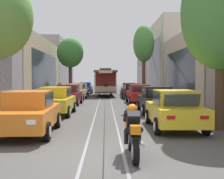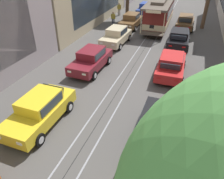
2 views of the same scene
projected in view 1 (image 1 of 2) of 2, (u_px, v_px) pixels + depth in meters
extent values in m
plane|color=#4C4947|center=(105.00, 98.00, 31.06)|extent=(160.00, 160.00, 0.00)
cube|color=gray|center=(101.00, 96.00, 34.89)|extent=(0.08, 66.46, 0.01)
cube|color=gray|center=(109.00, 96.00, 34.92)|extent=(0.08, 66.46, 0.01)
cube|color=black|center=(105.00, 96.00, 34.90)|extent=(0.03, 66.46, 0.01)
cube|color=tan|center=(24.00, 68.00, 34.57)|extent=(5.14, 19.19, 6.81)
cube|color=#2D3842|center=(46.00, 70.00, 34.64)|extent=(0.04, 13.64, 4.09)
cube|color=gray|center=(54.00, 66.00, 54.00)|extent=(4.84, 19.19, 8.88)
cube|color=#2D3842|center=(67.00, 69.00, 54.07)|extent=(0.04, 13.64, 5.33)
cube|color=#BCAD93|center=(205.00, 67.00, 27.71)|extent=(5.05, 14.31, 6.38)
cube|color=#2D3842|center=(179.00, 70.00, 27.66)|extent=(0.04, 10.23, 3.83)
cube|color=beige|center=(173.00, 58.00, 42.25)|extent=(5.74, 14.31, 10.10)
cube|color=#2D3842|center=(154.00, 62.00, 42.20)|extent=(0.04, 10.23, 6.06)
cube|color=gray|center=(155.00, 74.00, 56.92)|extent=(5.30, 14.31, 6.17)
cube|color=#2D3842|center=(141.00, 75.00, 56.87)|extent=(0.04, 10.23, 3.70)
cube|color=orange|center=(29.00, 116.00, 10.69)|extent=(1.95, 4.36, 0.66)
cube|color=orange|center=(29.00, 99.00, 10.82)|extent=(1.55, 2.12, 0.60)
cube|color=#2D3842|center=(24.00, 101.00, 9.99)|extent=(1.34, 0.27, 0.47)
cube|color=#2D3842|center=(36.00, 98.00, 12.00)|extent=(1.30, 0.24, 0.45)
cube|color=#2D3842|center=(50.00, 99.00, 10.86)|extent=(0.09, 1.81, 0.47)
cube|color=#2D3842|center=(9.00, 99.00, 10.78)|extent=(0.09, 1.81, 0.47)
cube|color=white|center=(31.00, 122.00, 8.57)|extent=(0.28, 0.05, 0.14)
cube|color=#B21414|center=(53.00, 108.00, 12.88)|extent=(0.28, 0.05, 0.12)
cube|color=#B21414|center=(27.00, 108.00, 12.81)|extent=(0.28, 0.05, 0.12)
cylinder|color=black|center=(47.00, 132.00, 9.43)|extent=(0.22, 0.65, 0.64)
cylinder|color=silver|center=(50.00, 132.00, 9.43)|extent=(0.03, 0.35, 0.35)
cylinder|color=black|center=(57.00, 120.00, 12.09)|extent=(0.22, 0.65, 0.64)
cylinder|color=silver|center=(60.00, 120.00, 12.09)|extent=(0.03, 0.35, 0.35)
cylinder|color=black|center=(14.00, 120.00, 11.98)|extent=(0.22, 0.65, 0.64)
cylinder|color=silver|center=(12.00, 120.00, 11.98)|extent=(0.03, 0.35, 0.35)
cube|color=gold|center=(56.00, 103.00, 16.46)|extent=(1.84, 4.32, 0.66)
cube|color=gold|center=(56.00, 92.00, 16.59)|extent=(1.50, 2.08, 0.60)
cube|color=#2D3842|center=(53.00, 93.00, 15.76)|extent=(1.33, 0.23, 0.47)
cube|color=#2D3842|center=(60.00, 92.00, 17.78)|extent=(1.30, 0.21, 0.45)
cube|color=#2D3842|center=(69.00, 92.00, 16.60)|extent=(0.05, 1.81, 0.47)
cube|color=#2D3842|center=(43.00, 92.00, 16.58)|extent=(0.05, 1.81, 0.47)
cube|color=white|center=(59.00, 105.00, 14.31)|extent=(0.28, 0.04, 0.14)
cube|color=#B21414|center=(70.00, 99.00, 18.63)|extent=(0.28, 0.04, 0.12)
cube|color=white|center=(36.00, 105.00, 14.30)|extent=(0.28, 0.04, 0.14)
cube|color=#B21414|center=(53.00, 99.00, 18.61)|extent=(0.28, 0.04, 0.12)
cylinder|color=black|center=(68.00, 112.00, 15.16)|extent=(0.21, 0.64, 0.64)
cylinder|color=silver|center=(70.00, 112.00, 15.16)|extent=(0.02, 0.35, 0.35)
cylinder|color=black|center=(34.00, 112.00, 15.13)|extent=(0.21, 0.64, 0.64)
cylinder|color=silver|center=(32.00, 112.00, 15.13)|extent=(0.02, 0.35, 0.35)
cylinder|color=black|center=(74.00, 107.00, 17.82)|extent=(0.21, 0.64, 0.64)
cylinder|color=silver|center=(76.00, 107.00, 17.82)|extent=(0.02, 0.35, 0.35)
cylinder|color=black|center=(45.00, 107.00, 17.80)|extent=(0.21, 0.64, 0.64)
cylinder|color=silver|center=(43.00, 107.00, 17.80)|extent=(0.02, 0.35, 0.35)
cube|color=maroon|center=(68.00, 97.00, 22.93)|extent=(1.92, 4.35, 0.66)
cube|color=maroon|center=(68.00, 89.00, 23.06)|extent=(1.53, 2.10, 0.60)
cube|color=#2D3842|center=(67.00, 89.00, 22.22)|extent=(1.34, 0.26, 0.47)
cube|color=#2D3842|center=(71.00, 88.00, 24.24)|extent=(1.30, 0.23, 0.45)
cube|color=#2D3842|center=(78.00, 89.00, 23.06)|extent=(0.08, 1.81, 0.47)
cube|color=#2D3842|center=(59.00, 89.00, 23.07)|extent=(0.08, 1.81, 0.47)
cube|color=white|center=(71.00, 97.00, 20.77)|extent=(0.28, 0.05, 0.14)
cube|color=#B21414|center=(79.00, 94.00, 25.09)|extent=(0.28, 0.05, 0.12)
cube|color=white|center=(56.00, 97.00, 20.77)|extent=(0.28, 0.05, 0.14)
cube|color=#B21414|center=(66.00, 94.00, 25.09)|extent=(0.28, 0.05, 0.12)
cylinder|color=black|center=(77.00, 102.00, 21.61)|extent=(0.22, 0.65, 0.64)
cylinder|color=silver|center=(79.00, 102.00, 21.61)|extent=(0.03, 0.35, 0.35)
cylinder|color=black|center=(54.00, 102.00, 21.62)|extent=(0.22, 0.65, 0.64)
cylinder|color=silver|center=(52.00, 102.00, 21.62)|extent=(0.03, 0.35, 0.35)
cylinder|color=black|center=(81.00, 100.00, 24.27)|extent=(0.22, 0.65, 0.64)
cylinder|color=silver|center=(83.00, 100.00, 24.27)|extent=(0.03, 0.35, 0.35)
cylinder|color=black|center=(60.00, 100.00, 24.28)|extent=(0.22, 0.65, 0.64)
cylinder|color=silver|center=(59.00, 100.00, 24.28)|extent=(0.03, 0.35, 0.35)
cube|color=#C1B28E|center=(76.00, 93.00, 28.66)|extent=(1.96, 4.37, 0.66)
cube|color=#C1B28E|center=(76.00, 87.00, 28.79)|extent=(1.55, 2.12, 0.60)
cube|color=#2D3842|center=(75.00, 87.00, 27.95)|extent=(1.34, 0.27, 0.47)
cube|color=#2D3842|center=(78.00, 87.00, 29.97)|extent=(1.30, 0.25, 0.45)
cube|color=#2D3842|center=(83.00, 87.00, 28.78)|extent=(0.10, 1.81, 0.47)
cube|color=#2D3842|center=(68.00, 87.00, 28.80)|extent=(0.10, 1.81, 0.47)
cube|color=white|center=(79.00, 93.00, 26.49)|extent=(0.28, 0.05, 0.14)
cube|color=#B21414|center=(84.00, 91.00, 30.81)|extent=(0.28, 0.05, 0.12)
cube|color=white|center=(66.00, 93.00, 26.51)|extent=(0.28, 0.05, 0.14)
cube|color=#B21414|center=(73.00, 91.00, 30.83)|extent=(0.28, 0.05, 0.12)
cylinder|color=black|center=(83.00, 97.00, 27.33)|extent=(0.22, 0.65, 0.64)
cylinder|color=silver|center=(84.00, 97.00, 27.33)|extent=(0.03, 0.35, 0.35)
cylinder|color=black|center=(64.00, 97.00, 27.36)|extent=(0.22, 0.65, 0.64)
cylinder|color=silver|center=(63.00, 97.00, 27.36)|extent=(0.03, 0.35, 0.35)
cylinder|color=black|center=(86.00, 96.00, 29.99)|extent=(0.22, 0.65, 0.64)
cylinder|color=silver|center=(87.00, 96.00, 29.99)|extent=(0.03, 0.35, 0.35)
cylinder|color=black|center=(69.00, 96.00, 30.02)|extent=(0.22, 0.65, 0.64)
cylinder|color=silver|center=(68.00, 96.00, 30.02)|extent=(0.03, 0.35, 0.35)
cube|color=brown|center=(79.00, 91.00, 34.51)|extent=(1.89, 4.34, 0.66)
cube|color=brown|center=(80.00, 85.00, 34.64)|extent=(1.52, 2.10, 0.60)
cube|color=#2D3842|center=(79.00, 86.00, 33.80)|extent=(1.34, 0.25, 0.47)
cube|color=#2D3842|center=(81.00, 85.00, 35.82)|extent=(1.30, 0.23, 0.45)
cube|color=#2D3842|center=(86.00, 85.00, 34.64)|extent=(0.07, 1.81, 0.47)
cube|color=#2D3842|center=(73.00, 85.00, 34.64)|extent=(0.07, 1.81, 0.47)
cube|color=white|center=(82.00, 91.00, 32.35)|extent=(0.28, 0.05, 0.14)
cube|color=#B21414|center=(86.00, 89.00, 36.67)|extent=(0.28, 0.05, 0.12)
cube|color=white|center=(72.00, 91.00, 32.35)|extent=(0.28, 0.05, 0.14)
cube|color=#B21414|center=(77.00, 89.00, 36.66)|extent=(0.28, 0.05, 0.12)
cylinder|color=black|center=(86.00, 94.00, 33.19)|extent=(0.21, 0.64, 0.64)
cylinder|color=silver|center=(87.00, 94.00, 33.19)|extent=(0.03, 0.35, 0.35)
cylinder|color=black|center=(70.00, 94.00, 33.19)|extent=(0.21, 0.64, 0.64)
cylinder|color=silver|center=(69.00, 94.00, 33.19)|extent=(0.03, 0.35, 0.35)
cylinder|color=black|center=(88.00, 93.00, 35.85)|extent=(0.21, 0.64, 0.64)
cylinder|color=silver|center=(89.00, 93.00, 35.85)|extent=(0.03, 0.35, 0.35)
cylinder|color=black|center=(74.00, 93.00, 35.85)|extent=(0.21, 0.64, 0.64)
cylinder|color=silver|center=(73.00, 93.00, 35.85)|extent=(0.03, 0.35, 0.35)
cube|color=#233D93|center=(85.00, 89.00, 41.24)|extent=(1.86, 4.33, 0.66)
cube|color=#233D93|center=(86.00, 84.00, 41.37)|extent=(1.51, 2.09, 0.60)
cube|color=#2D3842|center=(85.00, 85.00, 40.53)|extent=(1.34, 0.24, 0.47)
cube|color=#2D3842|center=(86.00, 84.00, 42.55)|extent=(1.30, 0.22, 0.45)
cube|color=#2D3842|center=(91.00, 84.00, 41.37)|extent=(0.06, 1.81, 0.47)
cube|color=#2D3842|center=(80.00, 84.00, 41.36)|extent=(0.06, 1.81, 0.47)
cube|color=white|center=(88.00, 89.00, 39.08)|extent=(0.28, 0.04, 0.14)
cube|color=#B21414|center=(90.00, 88.00, 43.40)|extent=(0.28, 0.04, 0.12)
cube|color=white|center=(80.00, 89.00, 39.07)|extent=(0.28, 0.04, 0.14)
cube|color=#B21414|center=(83.00, 88.00, 43.39)|extent=(0.28, 0.04, 0.12)
cylinder|color=black|center=(91.00, 92.00, 39.92)|extent=(0.21, 0.64, 0.64)
cylinder|color=silver|center=(92.00, 92.00, 39.93)|extent=(0.03, 0.35, 0.35)
cylinder|color=black|center=(78.00, 92.00, 39.91)|extent=(0.21, 0.64, 0.64)
cylinder|color=silver|center=(77.00, 92.00, 39.91)|extent=(0.03, 0.35, 0.35)
cylinder|color=black|center=(92.00, 91.00, 42.59)|extent=(0.21, 0.64, 0.64)
cylinder|color=silver|center=(93.00, 91.00, 42.59)|extent=(0.03, 0.35, 0.35)
cylinder|color=black|center=(80.00, 91.00, 42.58)|extent=(0.21, 0.64, 0.64)
cylinder|color=silver|center=(79.00, 91.00, 42.58)|extent=(0.03, 0.35, 0.35)
cube|color=gold|center=(174.00, 113.00, 11.82)|extent=(1.90, 4.34, 0.66)
cube|color=gold|center=(175.00, 98.00, 11.65)|extent=(1.52, 2.10, 0.60)
cube|color=#2D3842|center=(171.00, 97.00, 12.48)|extent=(1.34, 0.25, 0.47)
cube|color=#2D3842|center=(182.00, 100.00, 10.46)|extent=(1.30, 0.23, 0.45)
cube|color=#2D3842|center=(156.00, 98.00, 11.65)|extent=(0.07, 1.81, 0.47)
cube|color=#2D3842|center=(193.00, 98.00, 11.65)|extent=(0.07, 1.81, 0.47)
cube|color=white|center=(153.00, 106.00, 13.97)|extent=(0.28, 0.05, 0.14)
cube|color=#B21414|center=(171.00, 117.00, 9.66)|extent=(0.28, 0.05, 0.12)
cube|color=white|center=(176.00, 106.00, 13.97)|extent=(0.28, 0.05, 0.14)
cube|color=#B21414|center=(205.00, 117.00, 9.66)|extent=(0.28, 0.05, 0.12)
cylinder|color=black|center=(148.00, 117.00, 13.16)|extent=(0.21, 0.64, 0.64)
cylinder|color=silver|center=(146.00, 117.00, 13.16)|extent=(0.03, 0.35, 0.35)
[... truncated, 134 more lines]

